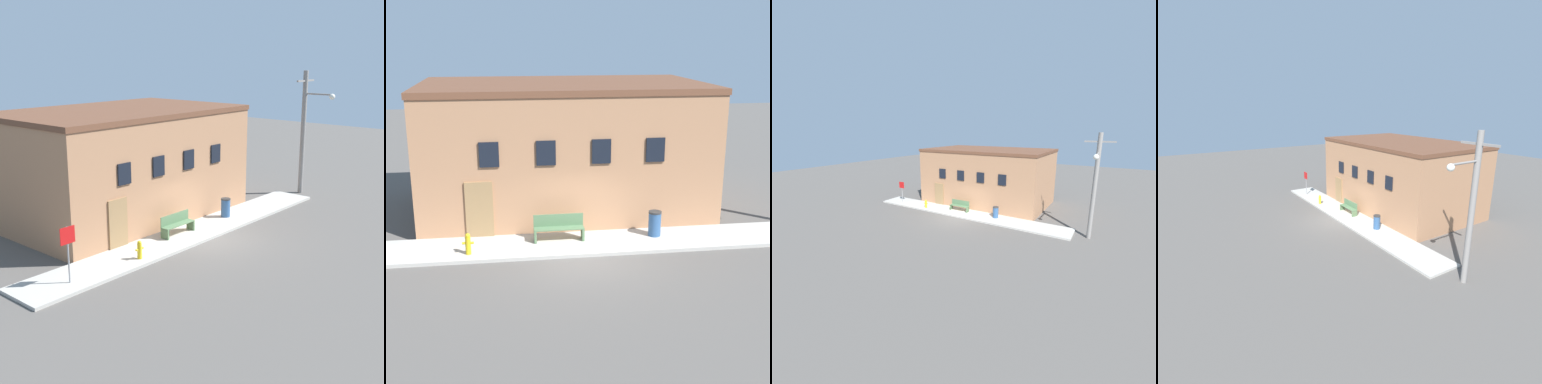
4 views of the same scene
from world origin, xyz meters
TOP-DOWN VIEW (x-y plane):
  - ground_plane at (0.00, 0.00)m, footprint 80.00×80.00m
  - sidewalk at (0.00, 1.10)m, footprint 17.94×2.20m
  - brick_building at (0.00, 5.78)m, footprint 11.65×7.29m
  - fire_hydrant at (-3.82, 0.55)m, footprint 0.39×0.19m
  - stop_sign at (-7.02, 0.77)m, footprint 0.62×0.06m
  - bench at (-0.65, 1.43)m, footprint 1.80×0.44m
  - trash_bin at (2.89, 1.38)m, footprint 0.48×0.48m
  - utility_pole at (9.93, 1.08)m, footprint 1.80×1.97m

SIDE VIEW (x-z plane):
  - ground_plane at x=0.00m, z-range 0.00..0.00m
  - sidewalk at x=0.00m, z-range 0.00..0.13m
  - fire_hydrant at x=-3.82m, z-range 0.13..0.87m
  - trash_bin at x=2.89m, z-range 0.13..1.06m
  - bench at x=-0.65m, z-range 0.13..1.07m
  - stop_sign at x=-7.02m, z-range 0.53..2.60m
  - brick_building at x=0.00m, z-range 0.00..5.38m
  - utility_pole at x=9.93m, z-range 0.26..7.32m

